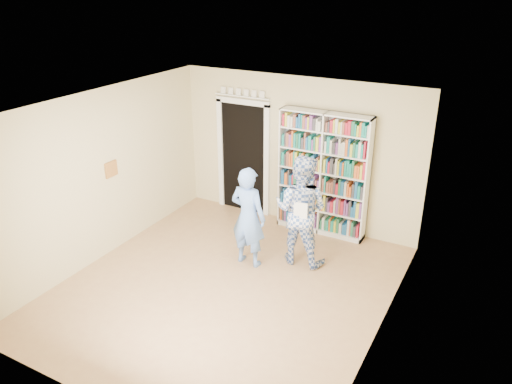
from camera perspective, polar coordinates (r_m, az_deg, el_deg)
floor at (r=7.52m, az=-3.45°, el=-10.81°), size 5.00×5.00×0.00m
ceiling at (r=6.41m, az=-4.04°, el=9.58°), size 5.00×5.00×0.00m
wall_back at (r=8.92m, az=4.79°, el=4.53°), size 4.50×0.00×4.50m
wall_left at (r=8.19m, az=-17.24°, el=1.77°), size 0.00×5.00×5.00m
wall_right at (r=6.09m, az=14.69°, el=-5.64°), size 0.00×5.00×5.00m
bookshelf at (r=8.67m, az=7.69°, el=2.09°), size 1.59×0.30×2.18m
doorway at (r=9.42m, az=-1.45°, el=4.55°), size 1.10×0.08×2.43m
wall_art at (r=8.29m, az=-16.22°, el=2.52°), size 0.03×0.25×0.25m
man_blue at (r=7.70m, az=-0.89°, el=-2.88°), size 0.61×0.42×1.63m
man_plaid at (r=7.77m, az=5.15°, el=-2.07°), size 0.90×0.71×1.79m
paper_sheet at (r=7.46m, az=5.10°, el=-2.27°), size 0.21×0.03×0.30m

